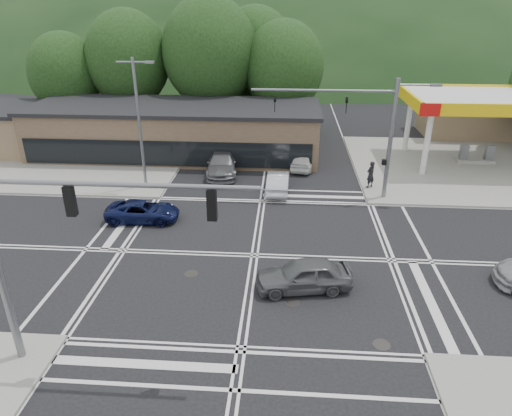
# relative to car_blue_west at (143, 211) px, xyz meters

# --- Properties ---
(ground) EXTENTS (120.00, 120.00, 0.00)m
(ground) POSITION_rel_car_blue_west_xyz_m (7.12, -3.75, -0.61)
(ground) COLOR black
(ground) RESTS_ON ground
(sidewalk_ne) EXTENTS (16.00, 16.00, 0.15)m
(sidewalk_ne) POSITION_rel_car_blue_west_xyz_m (22.12, 11.25, -0.54)
(sidewalk_ne) COLOR gray
(sidewalk_ne) RESTS_ON ground
(sidewalk_nw) EXTENTS (16.00, 16.00, 0.15)m
(sidewalk_nw) POSITION_rel_car_blue_west_xyz_m (-7.88, 11.25, -0.54)
(sidewalk_nw) COLOR gray
(sidewalk_nw) RESTS_ON ground
(gas_station_canopy) EXTENTS (12.32, 8.34, 5.75)m
(gas_station_canopy) POSITION_rel_car_blue_west_xyz_m (24.11, 12.24, 4.43)
(gas_station_canopy) COLOR silver
(gas_station_canopy) RESTS_ON ground
(convenience_store) EXTENTS (10.00, 6.00, 3.80)m
(convenience_store) POSITION_rel_car_blue_west_xyz_m (27.12, 21.25, 1.29)
(convenience_store) COLOR #846B4F
(convenience_store) RESTS_ON ground
(commercial_row) EXTENTS (24.00, 8.00, 4.00)m
(commercial_row) POSITION_rel_car_blue_west_xyz_m (-0.88, 13.25, 1.39)
(commercial_row) COLOR brown
(commercial_row) RESTS_ON ground
(hill_north) EXTENTS (252.00, 126.00, 140.00)m
(hill_north) POSITION_rel_car_blue_west_xyz_m (7.12, 86.25, -0.61)
(hill_north) COLOR #1B3819
(hill_north) RESTS_ON ground
(tree_n_a) EXTENTS (8.00, 8.00, 11.75)m
(tree_n_a) POSITION_rel_car_blue_west_xyz_m (-6.88, 20.25, 6.53)
(tree_n_a) COLOR #382619
(tree_n_a) RESTS_ON ground
(tree_n_b) EXTENTS (9.00, 9.00, 12.98)m
(tree_n_b) POSITION_rel_car_blue_west_xyz_m (1.12, 20.25, 7.18)
(tree_n_b) COLOR #382619
(tree_n_b) RESTS_ON ground
(tree_n_c) EXTENTS (7.60, 7.60, 10.87)m
(tree_n_c) POSITION_rel_car_blue_west_xyz_m (8.12, 20.25, 5.88)
(tree_n_c) COLOR #382619
(tree_n_c) RESTS_ON ground
(tree_n_d) EXTENTS (6.80, 6.80, 9.76)m
(tree_n_d) POSITION_rel_car_blue_west_xyz_m (-12.88, 19.25, 5.23)
(tree_n_d) COLOR #382619
(tree_n_d) RESTS_ON ground
(tree_n_e) EXTENTS (8.40, 8.40, 11.98)m
(tree_n_e) POSITION_rel_car_blue_west_xyz_m (5.12, 24.25, 6.53)
(tree_n_e) COLOR #382619
(tree_n_e) RESTS_ON ground
(streetlight_nw) EXTENTS (2.50, 0.25, 9.00)m
(streetlight_nw) POSITION_rel_car_blue_west_xyz_m (-1.32, 5.25, 4.44)
(streetlight_nw) COLOR slate
(streetlight_nw) RESTS_ON ground
(signal_mast_ne) EXTENTS (11.65, 0.30, 8.00)m
(signal_mast_ne) POSITION_rel_car_blue_west_xyz_m (14.06, 4.45, 4.46)
(signal_mast_ne) COLOR slate
(signal_mast_ne) RESTS_ON ground
(signal_mast_sw) EXTENTS (9.14, 0.28, 8.00)m
(signal_mast_sw) POSITION_rel_car_blue_west_xyz_m (0.73, -11.95, 4.51)
(signal_mast_sw) COLOR slate
(signal_mast_sw) RESTS_ON ground
(car_blue_west) EXTENTS (4.51, 2.26, 1.23)m
(car_blue_west) POSITION_rel_car_blue_west_xyz_m (0.00, 0.00, 0.00)
(car_blue_west) COLOR #0D133C
(car_blue_west) RESTS_ON ground
(car_grey_center) EXTENTS (4.66, 2.49, 1.51)m
(car_grey_center) POSITION_rel_car_blue_west_xyz_m (9.62, -6.62, 0.14)
(car_grey_center) COLOR #555759
(car_grey_center) RESTS_ON ground
(car_queue_a) EXTENTS (1.57, 4.25, 1.39)m
(car_queue_a) POSITION_rel_car_blue_west_xyz_m (8.12, 5.25, 0.08)
(car_queue_a) COLOR silver
(car_queue_a) RESTS_ON ground
(car_queue_b) EXTENTS (2.24, 4.39, 1.43)m
(car_queue_b) POSITION_rel_car_blue_west_xyz_m (9.95, 10.25, 0.10)
(car_queue_b) COLOR white
(car_queue_b) RESTS_ON ground
(car_northbound) EXTENTS (2.76, 5.67, 1.59)m
(car_northbound) POSITION_rel_car_blue_west_xyz_m (3.67, 8.58, 0.18)
(car_northbound) COLOR #5C5D61
(car_northbound) RESTS_ON ground
(pedestrian) EXTENTS (0.83, 0.79, 1.91)m
(pedestrian) POSITION_rel_car_blue_west_xyz_m (14.62, 6.13, 0.49)
(pedestrian) COLOR black
(pedestrian) RESTS_ON sidewalk_ne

